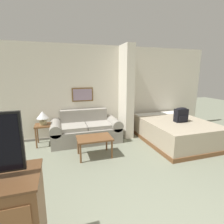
{
  "coord_description": "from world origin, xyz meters",
  "views": [
    {
      "loc": [
        -1.09,
        -0.86,
        1.82
      ],
      "look_at": [
        -0.05,
        2.47,
        1.05
      ],
      "focal_mm": 28.0,
      "sensor_mm": 36.0,
      "label": 1
    }
  ],
  "objects_px": {
    "coffee_table": "(94,140)",
    "backpack": "(181,114)",
    "couch": "(86,130)",
    "bed": "(174,130)",
    "table_lamp": "(43,116)"
  },
  "relations": [
    {
      "from": "bed",
      "to": "couch",
      "type": "bearing_deg",
      "value": 163.14
    },
    {
      "from": "coffee_table",
      "to": "backpack",
      "type": "xyz_separation_m",
      "value": [
        2.3,
        0.07,
        0.39
      ]
    },
    {
      "from": "coffee_table",
      "to": "bed",
      "type": "bearing_deg",
      "value": 6.7
    },
    {
      "from": "coffee_table",
      "to": "backpack",
      "type": "height_order",
      "value": "backpack"
    },
    {
      "from": "bed",
      "to": "backpack",
      "type": "height_order",
      "value": "backpack"
    },
    {
      "from": "table_lamp",
      "to": "backpack",
      "type": "xyz_separation_m",
      "value": [
        3.41,
        -0.96,
        0.02
      ]
    },
    {
      "from": "table_lamp",
      "to": "bed",
      "type": "relative_size",
      "value": 0.16
    },
    {
      "from": "couch",
      "to": "backpack",
      "type": "height_order",
      "value": "backpack"
    },
    {
      "from": "couch",
      "to": "table_lamp",
      "type": "xyz_separation_m",
      "value": [
        -1.07,
        0.06,
        0.46
      ]
    },
    {
      "from": "couch",
      "to": "bed",
      "type": "distance_m",
      "value": 2.4
    },
    {
      "from": "couch",
      "to": "bed",
      "type": "bearing_deg",
      "value": -16.86
    },
    {
      "from": "couch",
      "to": "coffee_table",
      "type": "relative_size",
      "value": 2.44
    },
    {
      "from": "table_lamp",
      "to": "bed",
      "type": "xyz_separation_m",
      "value": [
        3.37,
        -0.76,
        -0.47
      ]
    },
    {
      "from": "couch",
      "to": "table_lamp",
      "type": "distance_m",
      "value": 1.17
    },
    {
      "from": "table_lamp",
      "to": "couch",
      "type": "bearing_deg",
      "value": -3.21
    }
  ]
}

